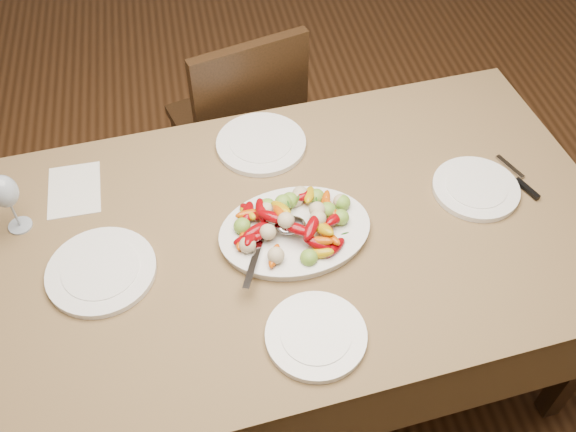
# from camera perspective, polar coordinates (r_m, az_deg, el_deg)

# --- Properties ---
(floor) EXTENTS (6.00, 6.00, 0.00)m
(floor) POSITION_cam_1_polar(r_m,az_deg,el_deg) (2.50, 1.45, -9.63)
(floor) COLOR #3C2312
(floor) RESTS_ON ground
(dining_table) EXTENTS (1.92, 1.19, 0.76)m
(dining_table) POSITION_cam_1_polar(r_m,az_deg,el_deg) (2.10, -0.00, -7.90)
(dining_table) COLOR brown
(dining_table) RESTS_ON ground
(chair_far) EXTENTS (0.52, 0.52, 0.95)m
(chair_far) POSITION_cam_1_polar(r_m,az_deg,el_deg) (2.55, -4.83, 8.19)
(chair_far) COLOR black
(chair_far) RESTS_ON ground
(serving_platter) EXTENTS (0.43, 0.34, 0.02)m
(serving_platter) POSITION_cam_1_polar(r_m,az_deg,el_deg) (1.77, 0.61, -1.51)
(serving_platter) COLOR white
(serving_platter) RESTS_ON dining_table
(roasted_vegetables) EXTENTS (0.35, 0.25, 0.09)m
(roasted_vegetables) POSITION_cam_1_polar(r_m,az_deg,el_deg) (1.72, 0.63, -0.31)
(roasted_vegetables) COLOR #710206
(roasted_vegetables) RESTS_ON serving_platter
(serving_spoon) EXTENTS (0.28, 0.16, 0.03)m
(serving_spoon) POSITION_cam_1_polar(r_m,az_deg,el_deg) (1.71, -1.12, -2.12)
(serving_spoon) COLOR #9EA0A8
(serving_spoon) RESTS_ON serving_platter
(plate_left) EXTENTS (0.29, 0.29, 0.02)m
(plate_left) POSITION_cam_1_polar(r_m,az_deg,el_deg) (1.76, -16.25, -4.73)
(plate_left) COLOR white
(plate_left) RESTS_ON dining_table
(plate_right) EXTENTS (0.25, 0.25, 0.02)m
(plate_right) POSITION_cam_1_polar(r_m,az_deg,el_deg) (1.96, 16.34, 2.34)
(plate_right) COLOR white
(plate_right) RESTS_ON dining_table
(plate_far) EXTENTS (0.28, 0.28, 0.02)m
(plate_far) POSITION_cam_1_polar(r_m,az_deg,el_deg) (2.02, -2.41, 6.42)
(plate_far) COLOR white
(plate_far) RESTS_ON dining_table
(plate_near) EXTENTS (0.25, 0.25, 0.02)m
(plate_near) POSITION_cam_1_polar(r_m,az_deg,el_deg) (1.59, 2.50, -10.59)
(plate_near) COLOR white
(plate_near) RESTS_ON dining_table
(wine_glass) EXTENTS (0.08, 0.08, 0.20)m
(wine_glass) POSITION_cam_1_polar(r_m,az_deg,el_deg) (1.88, -23.57, 1.16)
(wine_glass) COLOR #8C99A5
(wine_glass) RESTS_ON dining_table
(menu_card) EXTENTS (0.15, 0.21, 0.00)m
(menu_card) POSITION_cam_1_polar(r_m,az_deg,el_deg) (1.99, -18.46, 2.23)
(menu_card) COLOR silver
(menu_card) RESTS_ON dining_table
(table_knife) EXTENTS (0.09, 0.19, 0.01)m
(table_knife) POSITION_cam_1_polar(r_m,az_deg,el_deg) (2.03, 19.84, 3.10)
(table_knife) COLOR #9EA0A8
(table_knife) RESTS_ON dining_table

